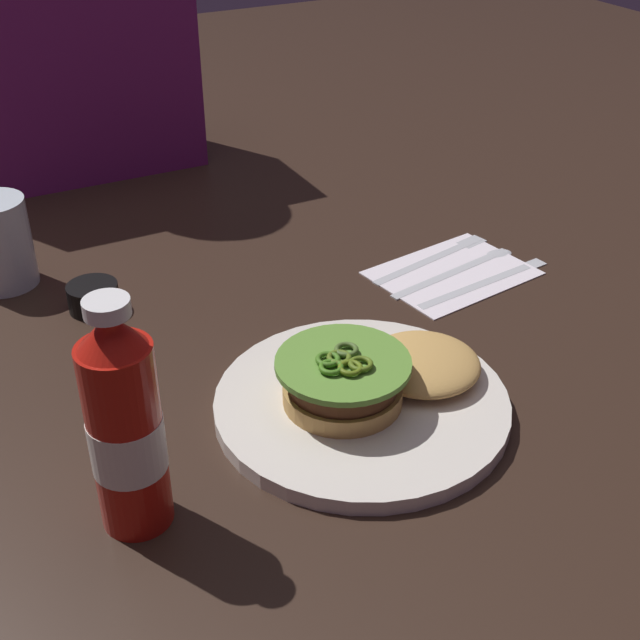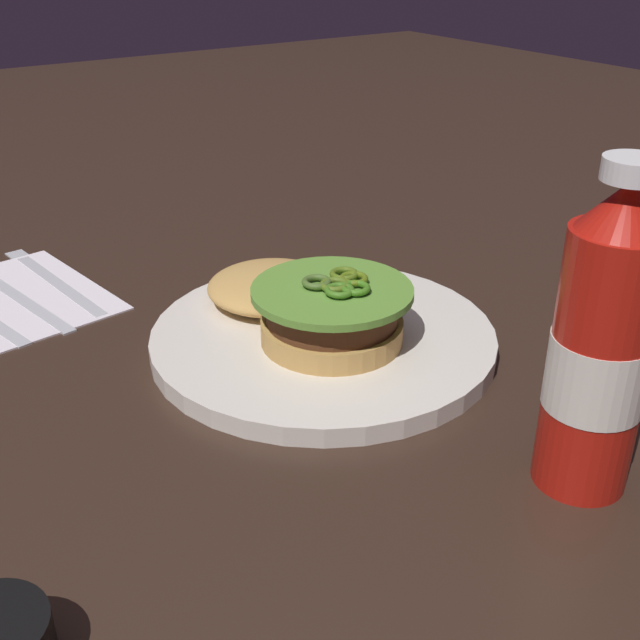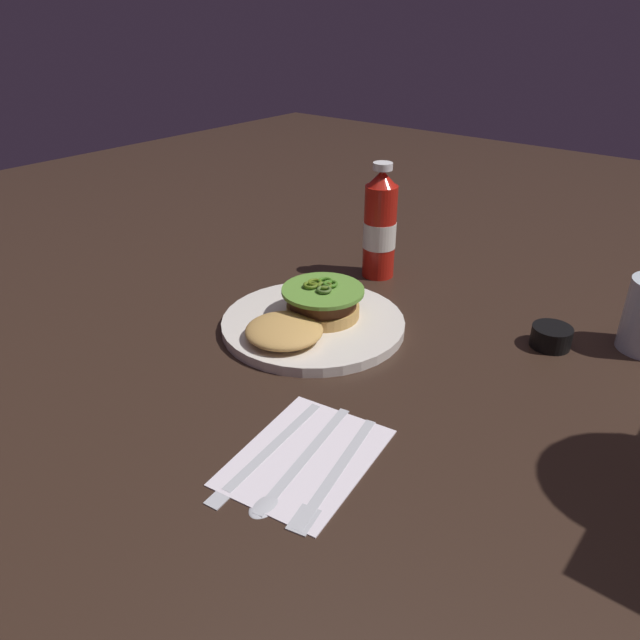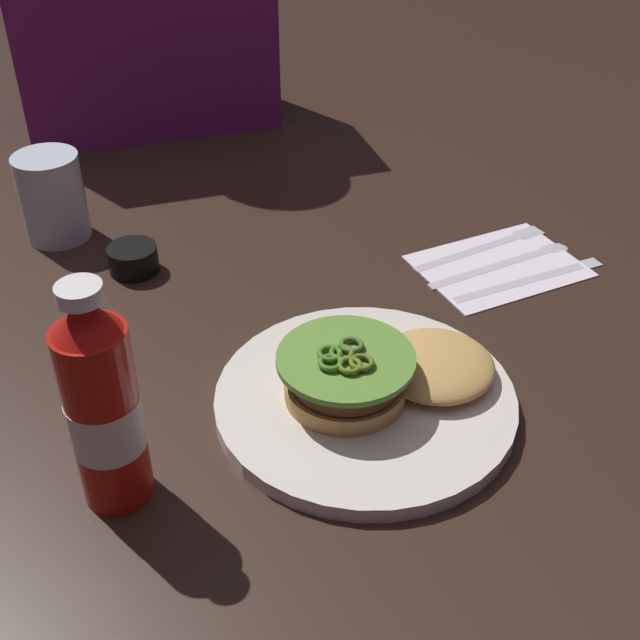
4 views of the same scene
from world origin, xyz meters
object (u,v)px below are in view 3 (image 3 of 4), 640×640
(ketchup_bottle, at_px, (380,227))
(napkin, at_px, (306,456))
(burger_sandwich, at_px, (309,312))
(spoon_utensil, at_px, (292,471))
(condiment_cup, at_px, (551,337))
(dinner_plate, at_px, (313,324))
(fork_utensil, at_px, (330,478))
(butter_knife, at_px, (262,455))

(ketchup_bottle, height_order, napkin, ketchup_bottle)
(burger_sandwich, height_order, spoon_utensil, burger_sandwich)
(condiment_cup, bearing_deg, burger_sandwich, -57.53)
(ketchup_bottle, xyz_separation_m, napkin, (0.46, 0.22, -0.09))
(dinner_plate, bearing_deg, condiment_cup, 120.06)
(napkin, bearing_deg, fork_utensil, 74.18)
(butter_knife, height_order, spoon_utensil, same)
(dinner_plate, height_order, ketchup_bottle, ketchup_bottle)
(burger_sandwich, xyz_separation_m, butter_knife, (0.25, 0.14, -0.03))
(burger_sandwich, relative_size, butter_knife, 1.05)
(ketchup_bottle, xyz_separation_m, fork_utensil, (0.48, 0.26, -0.09))
(dinner_plate, relative_size, ketchup_bottle, 1.36)
(burger_sandwich, height_order, fork_utensil, burger_sandwich)
(fork_utensil, bearing_deg, spoon_utensil, -66.31)
(burger_sandwich, bearing_deg, fork_utensil, 43.91)
(spoon_utensil, distance_m, fork_utensil, 0.04)
(condiment_cup, bearing_deg, spoon_utensil, -14.63)
(dinner_plate, bearing_deg, ketchup_bottle, -170.82)
(condiment_cup, height_order, napkin, condiment_cup)
(butter_knife, bearing_deg, ketchup_bottle, -159.71)
(dinner_plate, xyz_separation_m, condiment_cup, (-0.18, 0.30, 0.01))
(spoon_utensil, height_order, fork_utensil, same)
(ketchup_bottle, bearing_deg, burger_sandwich, 9.66)
(ketchup_bottle, xyz_separation_m, condiment_cup, (0.06, 0.34, -0.08))
(spoon_utensil, bearing_deg, dinner_plate, -144.38)
(butter_knife, bearing_deg, condiment_cup, 160.36)
(dinner_plate, height_order, condiment_cup, condiment_cup)
(burger_sandwich, bearing_deg, dinner_plate, -162.91)
(fork_utensil, bearing_deg, napkin, -105.82)
(dinner_plate, xyz_separation_m, burger_sandwich, (0.01, 0.00, 0.03))
(burger_sandwich, distance_m, spoon_utensil, 0.31)
(napkin, height_order, spoon_utensil, spoon_utensil)
(burger_sandwich, xyz_separation_m, ketchup_bottle, (-0.24, -0.04, 0.06))
(ketchup_bottle, relative_size, spoon_utensil, 1.04)
(butter_knife, height_order, fork_utensil, same)
(condiment_cup, relative_size, spoon_utensil, 0.29)
(ketchup_bottle, bearing_deg, condiment_cup, 80.81)
(burger_sandwich, xyz_separation_m, condiment_cup, (-0.19, 0.30, -0.02))
(condiment_cup, height_order, spoon_utensil, condiment_cup)
(dinner_plate, bearing_deg, spoon_utensil, 35.62)
(ketchup_bottle, bearing_deg, butter_knife, 20.29)
(spoon_utensil, bearing_deg, condiment_cup, 165.37)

